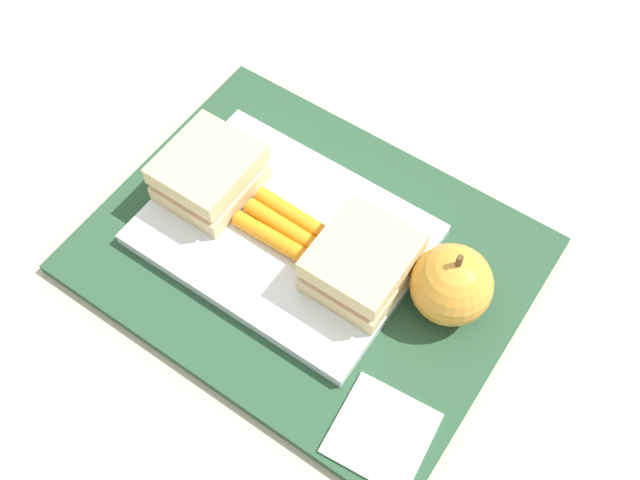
% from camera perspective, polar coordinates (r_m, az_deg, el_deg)
% --- Properties ---
extents(ground_plane, '(2.40, 2.40, 0.00)m').
position_cam_1_polar(ground_plane, '(0.64, -0.92, -1.39)').
color(ground_plane, '#B7AD99').
extents(lunchbag_mat, '(0.36, 0.28, 0.01)m').
position_cam_1_polar(lunchbag_mat, '(0.64, -0.93, -1.17)').
color(lunchbag_mat, '#284C33').
rests_on(lunchbag_mat, ground_plane).
extents(food_tray, '(0.23, 0.17, 0.01)m').
position_cam_1_polar(food_tray, '(0.63, -2.80, 0.43)').
color(food_tray, white).
rests_on(food_tray, lunchbag_mat).
extents(sandwich_half_left, '(0.07, 0.08, 0.04)m').
position_cam_1_polar(sandwich_half_left, '(0.64, -8.57, 5.10)').
color(sandwich_half_left, '#DBC189').
rests_on(sandwich_half_left, food_tray).
extents(sandwich_half_right, '(0.07, 0.08, 0.04)m').
position_cam_1_polar(sandwich_half_right, '(0.59, 3.26, -1.81)').
color(sandwich_half_right, '#DBC189').
rests_on(sandwich_half_right, food_tray).
extents(carrot_sticks_bundle, '(0.08, 0.04, 0.02)m').
position_cam_1_polar(carrot_sticks_bundle, '(0.62, -2.80, 1.04)').
color(carrot_sticks_bundle, orange).
rests_on(carrot_sticks_bundle, food_tray).
extents(apple, '(0.07, 0.07, 0.08)m').
position_cam_1_polar(apple, '(0.59, 10.11, -3.42)').
color(apple, gold).
rests_on(apple, lunchbag_mat).
extents(paper_napkin, '(0.08, 0.08, 0.00)m').
position_cam_1_polar(paper_napkin, '(0.57, 4.79, -14.63)').
color(paper_napkin, white).
rests_on(paper_napkin, lunchbag_mat).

